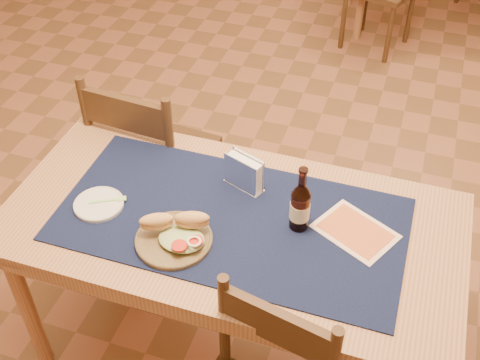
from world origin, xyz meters
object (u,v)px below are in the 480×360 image
(napkin_holder, at_px, (244,173))
(chair_main_far, at_px, (153,158))
(sandwich_plate, at_px, (176,235))
(beer_bottle, at_px, (300,206))
(main_table, at_px, (231,236))

(napkin_holder, bearing_deg, chair_main_far, 149.62)
(sandwich_plate, height_order, beer_bottle, beer_bottle)
(sandwich_plate, distance_m, beer_bottle, 0.42)
(chair_main_far, bearing_deg, sandwich_plate, -57.83)
(napkin_holder, bearing_deg, beer_bottle, -29.18)
(chair_main_far, bearing_deg, napkin_holder, -30.38)
(main_table, relative_size, napkin_holder, 9.77)
(napkin_holder, bearing_deg, main_table, -87.08)
(sandwich_plate, bearing_deg, main_table, 48.16)
(main_table, distance_m, chair_main_far, 0.75)
(chair_main_far, xyz_separation_m, beer_bottle, (0.77, -0.45, 0.35))
(beer_bottle, bearing_deg, chair_main_far, 149.98)
(main_table, xyz_separation_m, beer_bottle, (0.23, 0.04, 0.18))
(main_table, relative_size, chair_main_far, 1.65)
(main_table, relative_size, sandwich_plate, 6.16)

